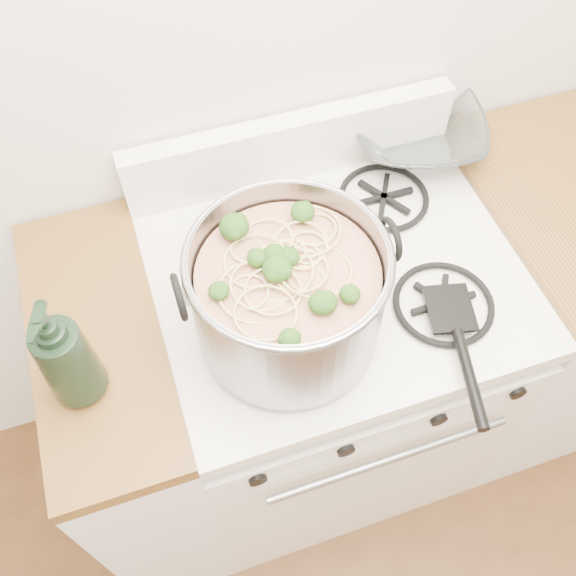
# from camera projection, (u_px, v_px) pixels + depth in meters

# --- Properties ---
(gas_range) EXTENTS (0.76, 0.66, 0.92)m
(gas_range) POSITION_uv_depth(u_px,v_px,m) (327.00, 372.00, 1.72)
(gas_range) COLOR white
(gas_range) RESTS_ON ground
(counter_left) EXTENTS (0.25, 0.65, 0.92)m
(counter_left) POSITION_uv_depth(u_px,v_px,m) (139.00, 424.00, 1.62)
(counter_left) COLOR silver
(counter_left) RESTS_ON ground
(stock_pot) EXTENTS (0.39, 0.36, 0.24)m
(stock_pot) POSITION_uv_depth(u_px,v_px,m) (288.00, 296.00, 1.15)
(stock_pot) COLOR gray
(stock_pot) RESTS_ON gas_range
(spatula) EXTENTS (0.35, 0.37, 0.02)m
(spatula) POSITION_uv_depth(u_px,v_px,m) (450.00, 306.00, 1.25)
(spatula) COLOR black
(spatula) RESTS_ON gas_range
(glass_bowl) EXTENTS (0.15, 0.15, 0.03)m
(glass_bowl) POSITION_uv_depth(u_px,v_px,m) (416.00, 138.00, 1.51)
(glass_bowl) COLOR white
(glass_bowl) RESTS_ON gas_range
(bottle) EXTENTS (0.13, 0.13, 0.26)m
(bottle) POSITION_uv_depth(u_px,v_px,m) (63.00, 353.00, 1.06)
(bottle) COLOR black
(bottle) RESTS_ON counter_left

